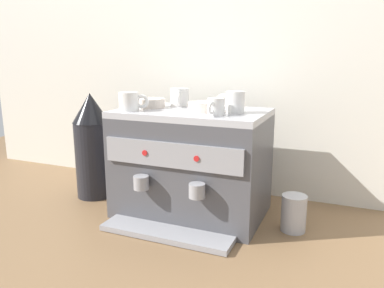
{
  "coord_description": "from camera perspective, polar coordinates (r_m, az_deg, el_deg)",
  "views": [
    {
      "loc": [
        0.56,
        -1.33,
        0.62
      ],
      "look_at": [
        0.0,
        0.0,
        0.29
      ],
      "focal_mm": 34.98,
      "sensor_mm": 36.0,
      "label": 1
    }
  ],
  "objects": [
    {
      "name": "ground_plane",
      "position": [
        1.57,
        -0.0,
        -10.26
      ],
      "size": [
        4.0,
        4.0,
        0.0
      ],
      "primitive_type": "plane",
      "color": "brown"
    },
    {
      "name": "tiled_backsplash_wall",
      "position": [
        1.75,
        4.3,
        12.18
      ],
      "size": [
        2.8,
        0.03,
        1.19
      ],
      "primitive_type": "cube",
      "color": "silver",
      "rests_on": "ground_plane"
    },
    {
      "name": "espresso_machine",
      "position": [
        1.49,
        -0.07,
        -2.94
      ],
      "size": [
        0.57,
        0.48,
        0.42
      ],
      "color": "#4C4C51",
      "rests_on": "ground_plane"
    },
    {
      "name": "ceramic_cup_0",
      "position": [
        1.44,
        -9.45,
        6.41
      ],
      "size": [
        0.11,
        0.08,
        0.07
      ],
      "color": "white",
      "rests_on": "espresso_machine"
    },
    {
      "name": "ceramic_cup_1",
      "position": [
        1.38,
        6.41,
        6.36
      ],
      "size": [
        0.11,
        0.07,
        0.08
      ],
      "color": "white",
      "rests_on": "espresso_machine"
    },
    {
      "name": "ceramic_cup_2",
      "position": [
        1.56,
        -1.92,
        7.12
      ],
      "size": [
        0.08,
        0.11,
        0.07
      ],
      "color": "white",
      "rests_on": "espresso_machine"
    },
    {
      "name": "ceramic_cup_3",
      "position": [
        1.31,
        3.61,
        5.68
      ],
      "size": [
        0.06,
        0.09,
        0.06
      ],
      "color": "white",
      "rests_on": "espresso_machine"
    },
    {
      "name": "ceramic_bowl_0",
      "position": [
        1.4,
        1.89,
        5.64
      ],
      "size": [
        0.12,
        0.12,
        0.04
      ],
      "color": "beige",
      "rests_on": "espresso_machine"
    },
    {
      "name": "ceramic_bowl_1",
      "position": [
        1.53,
        -6.29,
        6.2
      ],
      "size": [
        0.12,
        0.12,
        0.04
      ],
      "color": "beige",
      "rests_on": "espresso_machine"
    },
    {
      "name": "coffee_grinder",
      "position": [
        1.73,
        -14.93,
        -0.19
      ],
      "size": [
        0.16,
        0.16,
        0.47
      ],
      "color": "black",
      "rests_on": "ground_plane"
    },
    {
      "name": "milk_pitcher",
      "position": [
        1.43,
        15.25,
        -10.13
      ],
      "size": [
        0.09,
        0.09,
        0.14
      ],
      "primitive_type": "cylinder",
      "color": "#B7B7BC",
      "rests_on": "ground_plane"
    }
  ]
}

